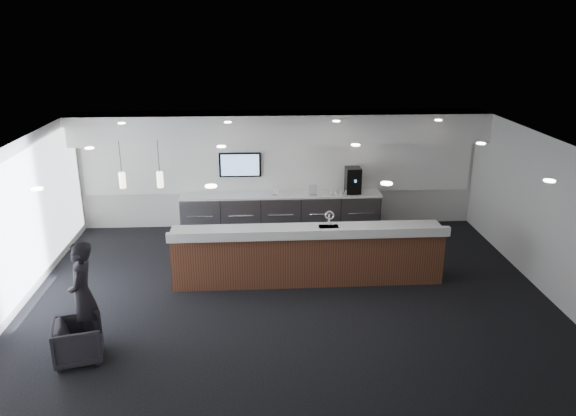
{
  "coord_description": "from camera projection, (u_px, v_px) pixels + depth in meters",
  "views": [
    {
      "loc": [
        -0.57,
        -9.82,
        5.1
      ],
      "look_at": [
        0.06,
        1.3,
        1.36
      ],
      "focal_mm": 35.0,
      "sensor_mm": 36.0,
      "label": 1
    }
  ],
  "objects": [
    {
      "name": "ground",
      "position": [
        289.0,
        295.0,
        10.94
      ],
      "size": [
        10.0,
        10.0,
        0.0
      ],
      "primitive_type": "plane",
      "color": "black",
      "rests_on": "ground"
    },
    {
      "name": "wall_tv",
      "position": [
        240.0,
        165.0,
        14.06
      ],
      "size": [
        1.05,
        0.08,
        0.62
      ],
      "color": "black",
      "rests_on": "back_wall"
    },
    {
      "name": "ceiling",
      "position": [
        289.0,
        144.0,
        9.99
      ],
      "size": [
        10.0,
        8.0,
        0.02
      ],
      "primitive_type": "cube",
      "color": "black",
      "rests_on": "back_wall"
    },
    {
      "name": "cup_2",
      "position": [
        336.0,
        192.0,
        14.03
      ],
      "size": [
        0.13,
        0.13,
        0.1
      ],
      "primitive_type": "imported",
      "rotation": [
        0.0,
        0.0,
        1.29
      ],
      "color": "white",
      "rests_on": "back_credenza"
    },
    {
      "name": "info_sign_right",
      "position": [
        313.0,
        190.0,
        13.96
      ],
      "size": [
        0.2,
        0.03,
        0.27
      ],
      "primitive_type": "cube",
      "rotation": [
        0.0,
        0.0,
        0.07
      ],
      "color": "silver",
      "rests_on": "back_credenza"
    },
    {
      "name": "armchair",
      "position": [
        78.0,
        341.0,
        8.77
      ],
      "size": [
        0.89,
        0.87,
        0.67
      ],
      "primitive_type": "imported",
      "rotation": [
        0.0,
        0.0,
        1.82
      ],
      "color": "black",
      "rests_on": "ground"
    },
    {
      "name": "service_counter",
      "position": [
        308.0,
        254.0,
        11.4
      ],
      "size": [
        5.51,
        0.94,
        1.49
      ],
      "rotation": [
        0.0,
        0.0,
        0.01
      ],
      "color": "#52291B",
      "rests_on": "ground"
    },
    {
      "name": "back_wall",
      "position": [
        280.0,
        169.0,
        14.25
      ],
      "size": [
        10.0,
        0.02,
        3.0
      ],
      "primitive_type": "cube",
      "color": "silver",
      "rests_on": "ground"
    },
    {
      "name": "back_credenza",
      "position": [
        281.0,
        212.0,
        14.24
      ],
      "size": [
        5.06,
        0.66,
        0.95
      ],
      "color": "gray",
      "rests_on": "ground"
    },
    {
      "name": "coffee_machine",
      "position": [
        353.0,
        180.0,
        14.09
      ],
      "size": [
        0.38,
        0.5,
        0.65
      ],
      "rotation": [
        0.0,
        0.0,
        0.02
      ],
      "color": "black",
      "rests_on": "back_credenza"
    },
    {
      "name": "cup_0",
      "position": [
        347.0,
        192.0,
        14.04
      ],
      "size": [
        0.11,
        0.11,
        0.1
      ],
      "primitive_type": "imported",
      "color": "white",
      "rests_on": "back_credenza"
    },
    {
      "name": "lounge_guest",
      "position": [
        83.0,
        295.0,
        9.02
      ],
      "size": [
        0.48,
        0.69,
        1.81
      ],
      "primitive_type": "imported",
      "rotation": [
        0.0,
        0.0,
        -1.5
      ],
      "color": "black",
      "rests_on": "ground"
    },
    {
      "name": "cup_3",
      "position": [
        331.0,
        193.0,
        14.02
      ],
      "size": [
        0.14,
        0.14,
        0.1
      ],
      "primitive_type": "imported",
      "rotation": [
        0.0,
        0.0,
        1.94
      ],
      "color": "white",
      "rests_on": "back_credenza"
    },
    {
      "name": "window_blinds_wall",
      "position": [
        17.0,
        228.0,
        10.2
      ],
      "size": [
        0.04,
        7.36,
        2.55
      ],
      "primitive_type": "cube",
      "color": "#A6BBC8",
      "rests_on": "left_wall"
    },
    {
      "name": "ceiling_can_lights",
      "position": [
        289.0,
        146.0,
        10.0
      ],
      "size": [
        7.0,
        5.0,
        0.02
      ],
      "primitive_type": null,
      "color": "white",
      "rests_on": "ceiling"
    },
    {
      "name": "soffit_bulkhead",
      "position": [
        280.0,
        127.0,
        13.46
      ],
      "size": [
        10.0,
        0.9,
        0.7
      ],
      "primitive_type": "cube",
      "color": "white",
      "rests_on": "back_wall"
    },
    {
      "name": "right_wall",
      "position": [
        549.0,
        218.0,
        10.73
      ],
      "size": [
        0.02,
        8.0,
        3.0
      ],
      "primitive_type": "cube",
      "color": "silver",
      "rests_on": "ground"
    },
    {
      "name": "pendant_right",
      "position": [
        126.0,
        175.0,
        10.82
      ],
      "size": [
        0.12,
        0.12,
        0.3
      ],
      "primitive_type": "cylinder",
      "color": "#FFEFC6",
      "rests_on": "ceiling"
    },
    {
      "name": "alcove_panel",
      "position": [
        280.0,
        166.0,
        14.19
      ],
      "size": [
        9.8,
        0.06,
        1.4
      ],
      "primitive_type": "cube",
      "color": "white",
      "rests_on": "back_wall"
    },
    {
      "name": "cup_1",
      "position": [
        342.0,
        192.0,
        14.04
      ],
      "size": [
        0.15,
        0.15,
        0.1
      ],
      "primitive_type": "imported",
      "rotation": [
        0.0,
        0.0,
        0.65
      ],
      "color": "white",
      "rests_on": "back_credenza"
    },
    {
      "name": "pendant_left",
      "position": [
        163.0,
        175.0,
        10.86
      ],
      "size": [
        0.12,
        0.12,
        0.3
      ],
      "primitive_type": "cylinder",
      "color": "#FFEFC6",
      "rests_on": "ceiling"
    },
    {
      "name": "info_sign_left",
      "position": [
        276.0,
        191.0,
        13.97
      ],
      "size": [
        0.16,
        0.06,
        0.22
      ],
      "primitive_type": "cube",
      "rotation": [
        0.0,
        0.0,
        -0.27
      ],
      "color": "silver",
      "rests_on": "back_credenza"
    },
    {
      "name": "left_wall",
      "position": [
        15.0,
        228.0,
        10.2
      ],
      "size": [
        0.02,
        8.0,
        3.0
      ],
      "primitive_type": "cube",
      "color": "silver",
      "rests_on": "ground"
    }
  ]
}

